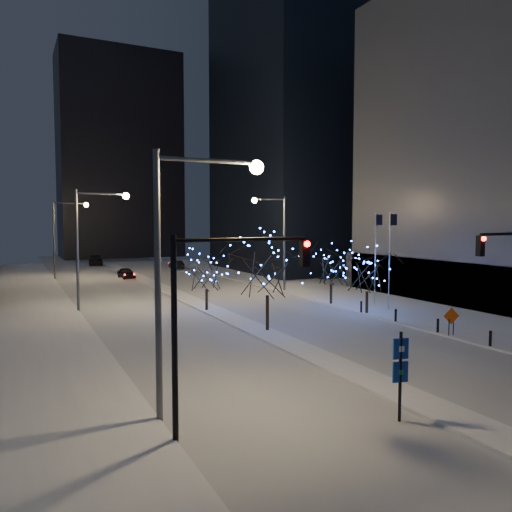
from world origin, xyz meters
TOP-DOWN VIEW (x-y plane):
  - ground at (0.00, 0.00)m, footprint 160.00×160.00m
  - road at (0.00, 35.00)m, footprint 20.00×130.00m
  - median at (0.00, 30.00)m, footprint 2.00×80.00m
  - east_sidewalk at (15.00, 20.00)m, footprint 10.00×90.00m
  - west_sidewalk at (-14.00, 20.00)m, footprint 8.00×90.00m
  - horizon_block at (6.00, 92.00)m, footprint 24.00×14.00m
  - street_lamp_w_near at (-8.94, 2.00)m, footprint 4.40×0.56m
  - street_lamp_w_mid at (-8.94, 27.00)m, footprint 4.40×0.56m
  - street_lamp_w_far at (-8.94, 52.00)m, footprint 4.40×0.56m
  - street_lamp_east at (10.08, 30.00)m, footprint 3.90×0.56m
  - traffic_signal_west at (-8.44, -0.00)m, footprint 5.26×0.43m
  - flagpoles at (13.37, 17.25)m, footprint 1.35×2.60m
  - bollards at (10.20, 10.00)m, footprint 0.16×12.16m
  - car_near at (-1.50, 49.70)m, footprint 1.90×4.12m
  - car_mid at (8.25, 59.55)m, footprint 1.47×3.96m
  - car_far at (-2.22, 71.22)m, footprint 2.83×5.65m
  - holiday_tree_median_near at (0.50, 13.60)m, footprint 5.64×5.64m
  - holiday_tree_median_far at (-0.50, 22.53)m, footprint 4.92×4.92m
  - holiday_tree_plaza_near at (10.50, 15.67)m, footprint 5.34×5.34m
  - holiday_tree_plaza_far at (10.50, 20.65)m, footprint 4.60×4.60m
  - wayfinding_sign at (-2.00, -1.89)m, footprint 0.60×0.20m
  - construction_sign at (10.30, 6.99)m, footprint 1.07×0.32m

SIDE VIEW (x-z plane):
  - ground at x=0.00m, z-range 0.00..0.00m
  - road at x=0.00m, z-range 0.00..0.02m
  - median at x=0.00m, z-range 0.00..0.15m
  - east_sidewalk at x=15.00m, z-range 0.00..0.15m
  - west_sidewalk at x=-14.00m, z-range 0.00..0.15m
  - bollards at x=10.20m, z-range 0.15..1.05m
  - car_mid at x=8.25m, z-range 0.00..1.29m
  - car_near at x=-1.50m, z-range 0.00..1.37m
  - car_far at x=-2.22m, z-range 0.00..1.58m
  - construction_sign at x=10.30m, z-range 0.33..2.14m
  - wayfinding_sign at x=-2.00m, z-range 0.38..3.77m
  - holiday_tree_median_far at x=-0.50m, z-range 0.85..5.91m
  - holiday_tree_plaza_near at x=10.50m, z-range 0.84..6.04m
  - holiday_tree_plaza_far at x=10.50m, z-range 0.86..6.25m
  - holiday_tree_median_near at x=0.50m, z-range 1.12..7.78m
  - traffic_signal_west at x=-8.44m, z-range 1.26..8.26m
  - flagpoles at x=13.37m, z-range 0.80..8.80m
  - street_lamp_east at x=10.08m, z-range 1.45..11.45m
  - street_lamp_w_near at x=-8.94m, z-range 1.50..11.50m
  - street_lamp_w_mid at x=-8.94m, z-range 1.50..11.50m
  - street_lamp_w_far at x=-8.94m, z-range 1.50..11.50m
  - horizon_block at x=6.00m, z-range 0.00..42.00m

